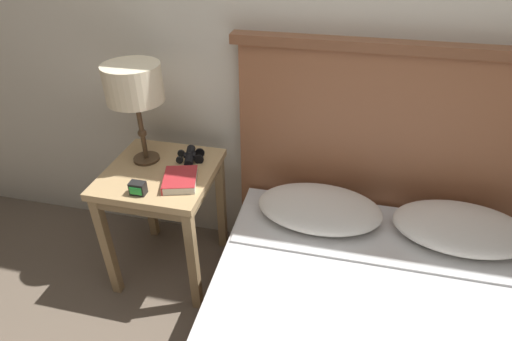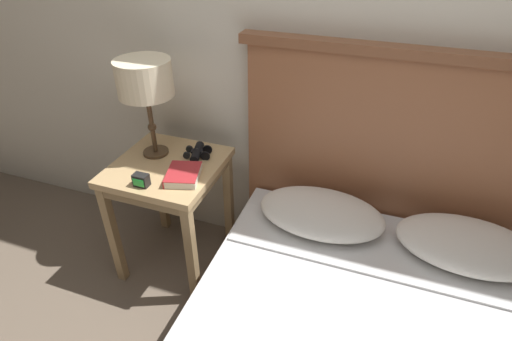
# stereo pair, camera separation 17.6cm
# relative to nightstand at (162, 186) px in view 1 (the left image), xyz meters

# --- Properties ---
(wall_back) EXTENTS (8.00, 0.06, 2.60)m
(wall_back) POSITION_rel_nightstand_xyz_m (0.69, 0.38, 0.74)
(wall_back) COLOR beige
(wall_back) RESTS_ON ground_plane
(nightstand) EXTENTS (0.52, 0.53, 0.66)m
(nightstand) POSITION_rel_nightstand_xyz_m (0.00, 0.00, 0.00)
(nightstand) COLOR tan
(nightstand) RESTS_ON ground_plane
(table_lamp) EXTENTS (0.26, 0.26, 0.49)m
(table_lamp) POSITION_rel_nightstand_xyz_m (-0.10, 0.07, 0.49)
(table_lamp) COLOR #4C3823
(table_lamp) RESTS_ON nightstand
(book_on_nightstand) EXTENTS (0.19, 0.22, 0.04)m
(book_on_nightstand) POSITION_rel_nightstand_xyz_m (0.14, -0.08, 0.12)
(book_on_nightstand) COLOR silver
(book_on_nightstand) RESTS_ON nightstand
(binoculars_pair) EXTENTS (0.15, 0.16, 0.05)m
(binoculars_pair) POSITION_rel_nightstand_xyz_m (0.12, 0.12, 0.12)
(binoculars_pair) COLOR black
(binoculars_pair) RESTS_ON nightstand
(alarm_clock) EXTENTS (0.07, 0.05, 0.06)m
(alarm_clock) POSITION_rel_nightstand_xyz_m (-0.01, -0.20, 0.13)
(alarm_clock) COLOR black
(alarm_clock) RESTS_ON nightstand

